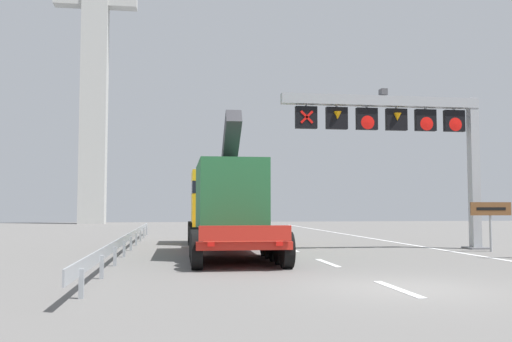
{
  "coord_description": "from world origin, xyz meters",
  "views": [
    {
      "loc": [
        -5.12,
        -12.19,
        1.86
      ],
      "look_at": [
        -1.83,
        10.75,
        3.35
      ],
      "focal_mm": 39.02,
      "sensor_mm": 36.0,
      "label": 1
    }
  ],
  "objects_px": {
    "overhead_lane_gantry": "(406,127)",
    "tourist_info_sign_brown": "(491,213)",
    "heavy_haul_truck_red": "(224,204)",
    "bridge_pylon_distant": "(95,40)"
  },
  "relations": [
    {
      "from": "overhead_lane_gantry",
      "to": "heavy_haul_truck_red",
      "type": "xyz_separation_m",
      "value": [
        -7.95,
        0.92,
        -3.35
      ]
    },
    {
      "from": "overhead_lane_gantry",
      "to": "heavy_haul_truck_red",
      "type": "bearing_deg",
      "value": 173.42
    },
    {
      "from": "overhead_lane_gantry",
      "to": "heavy_haul_truck_red",
      "type": "height_order",
      "value": "overhead_lane_gantry"
    },
    {
      "from": "overhead_lane_gantry",
      "to": "heavy_haul_truck_red",
      "type": "relative_size",
      "value": 0.65
    },
    {
      "from": "heavy_haul_truck_red",
      "to": "bridge_pylon_distant",
      "type": "relative_size",
      "value": 0.35
    },
    {
      "from": "bridge_pylon_distant",
      "to": "overhead_lane_gantry",
      "type": "bearing_deg",
      "value": -64.25
    },
    {
      "from": "tourist_info_sign_brown",
      "to": "bridge_pylon_distant",
      "type": "xyz_separation_m",
      "value": [
        -21.99,
        41.11,
        18.8
      ]
    },
    {
      "from": "heavy_haul_truck_red",
      "to": "tourist_info_sign_brown",
      "type": "relative_size",
      "value": 6.89
    },
    {
      "from": "overhead_lane_gantry",
      "to": "tourist_info_sign_brown",
      "type": "xyz_separation_m",
      "value": [
        2.92,
        -1.6,
        -3.76
      ]
    },
    {
      "from": "overhead_lane_gantry",
      "to": "tourist_info_sign_brown",
      "type": "bearing_deg",
      "value": -28.66
    }
  ]
}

